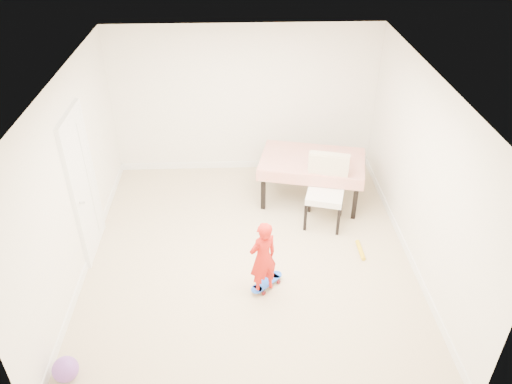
{
  "coord_description": "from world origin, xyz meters",
  "views": [
    {
      "loc": [
        -0.14,
        -5.43,
        4.65
      ],
      "look_at": [
        0.1,
        0.2,
        0.95
      ],
      "focal_mm": 35.0,
      "sensor_mm": 36.0,
      "label": 1
    }
  ],
  "objects_px": {
    "balloon": "(65,369)",
    "skateboard": "(267,284)",
    "dining_table": "(311,179)",
    "dining_chair": "(325,193)",
    "child": "(263,260)"
  },
  "relations": [
    {
      "from": "skateboard",
      "to": "dining_chair",
      "type": "bearing_deg",
      "value": 11.25
    },
    {
      "from": "dining_chair",
      "to": "child",
      "type": "relative_size",
      "value": 1.03
    },
    {
      "from": "balloon",
      "to": "dining_chair",
      "type": "bearing_deg",
      "value": 39.94
    },
    {
      "from": "dining_table",
      "to": "balloon",
      "type": "xyz_separation_m",
      "value": [
        -3.08,
        -3.34,
        -0.24
      ]
    },
    {
      "from": "balloon",
      "to": "skateboard",
      "type": "bearing_deg",
      "value": 30.41
    },
    {
      "from": "skateboard",
      "to": "balloon",
      "type": "xyz_separation_m",
      "value": [
        -2.24,
        -1.31,
        0.1
      ]
    },
    {
      "from": "skateboard",
      "to": "balloon",
      "type": "height_order",
      "value": "balloon"
    },
    {
      "from": "dining_chair",
      "to": "balloon",
      "type": "bearing_deg",
      "value": -124.52
    },
    {
      "from": "child",
      "to": "balloon",
      "type": "bearing_deg",
      "value": -0.03
    },
    {
      "from": "child",
      "to": "balloon",
      "type": "height_order",
      "value": "child"
    },
    {
      "from": "skateboard",
      "to": "child",
      "type": "distance_m",
      "value": 0.5
    },
    {
      "from": "dining_chair",
      "to": "skateboard",
      "type": "relative_size",
      "value": 2.07
    },
    {
      "from": "dining_table",
      "to": "balloon",
      "type": "distance_m",
      "value": 4.55
    },
    {
      "from": "dining_chair",
      "to": "child",
      "type": "xyz_separation_m",
      "value": [
        -1.01,
        -1.45,
        -0.02
      ]
    },
    {
      "from": "dining_chair",
      "to": "child",
      "type": "height_order",
      "value": "dining_chair"
    }
  ]
}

